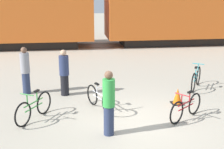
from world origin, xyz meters
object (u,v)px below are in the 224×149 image
Objects in this scene: bicycle_green at (34,108)px; traffic_cone at (177,97)px; person_in_grey at (25,71)px; bicycle_teal at (196,79)px; person_in_green at (109,103)px; freight_train at (99,6)px; bicycle_silver at (100,99)px; person_in_navy at (64,73)px; bicycle_maroon at (186,107)px.

bicycle_green reaches higher than traffic_cone.
traffic_cone is (5.23, -1.77, -0.63)m from person_in_grey.
person_in_green is (-3.86, -3.51, 0.50)m from bicycle_teal.
bicycle_green is at bearing -104.34° from freight_train.
bicycle_silver is (-3.94, -1.71, -0.03)m from bicycle_teal.
bicycle_silver is at bearing 159.91° from person_in_grey.
freight_train is at bearing -120.86° from person_in_navy.
bicycle_silver is (-1.07, -11.53, -2.27)m from freight_train.
freight_train is at bearing -93.55° from person_in_grey.
freight_train is at bearing 75.66° from bicycle_green.
bicycle_green is at bearing 119.52° from person_in_grey.
freight_train reaches higher than bicycle_silver.
bicycle_silver is 0.91× the size of person_in_grey.
bicycle_maroon is 2.58m from person_in_green.
person_in_grey is at bearing 177.93° from bicycle_teal.
freight_train is at bearing 96.45° from bicycle_maroon.
person_in_navy reaches higher than bicycle_silver.
traffic_cone is at bearing 141.33° from person_in_navy.
bicycle_maroon is at bearing -23.21° from bicycle_silver.
person_in_grey reaches higher than bicycle_silver.
bicycle_maroon is at bearing 25.44° from person_in_green.
person_in_grey is at bearing 149.15° from bicycle_maroon.
person_in_navy is (-1.14, 1.60, 0.48)m from bicycle_silver.
bicycle_silver is 2.72m from bicycle_maroon.
person_in_navy reaches higher than bicycle_green.
person_in_grey is at bearing 102.30° from bicycle_green.
bicycle_green is at bearing -171.12° from traffic_cone.
freight_train is 13.47m from person_in_green.
person_in_grey reaches higher than bicycle_teal.
person_in_green is at bearing -142.62° from traffic_cone.
bicycle_green is 1.12× the size of bicycle_maroon.
bicycle_teal is at bearing 163.01° from person_in_navy.
freight_train is 16.71× the size of bicycle_silver.
freight_train reaches higher than bicycle_teal.
traffic_cone is at bearing -129.59° from bicycle_teal.
person_in_navy is at bearing -176.71° from person_in_grey.
bicycle_teal is 5.10m from person_in_navy.
bicycle_teal is 0.92× the size of person_in_navy.
bicycle_green is 2.61m from person_in_grey.
person_in_grey reaches higher than bicycle_maroon.
bicycle_teal is 1.99m from traffic_cone.
freight_train is 10.33m from person_in_navy.
bicycle_green is at bearing 173.41° from bicycle_maroon.
bicycle_green is at bearing 157.94° from person_in_green.
person_in_grey is at bearing 142.70° from bicycle_silver.
person_in_grey is 1.04× the size of person_in_navy.
bicycle_teal is at bearing 62.66° from bicycle_maroon.
person_in_grey is (-5.06, 3.02, 0.52)m from bicycle_maroon.
freight_train is 15.25× the size of person_in_grey.
bicycle_maroon is (-1.44, -2.78, -0.03)m from bicycle_teal.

